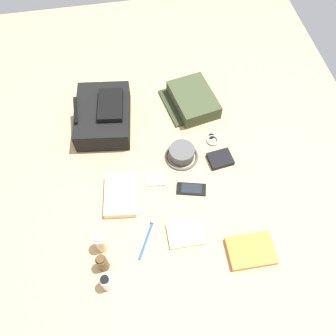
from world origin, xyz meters
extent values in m
cube|color=tan|center=(0.00, 0.00, -0.01)|extent=(2.64, 2.02, 0.02)
cube|color=black|center=(0.34, 0.26, 0.06)|extent=(0.38, 0.30, 0.11)
cube|color=black|center=(0.34, 0.22, 0.13)|extent=(0.21, 0.14, 0.03)
cylinder|color=black|center=(0.34, 0.39, 0.12)|extent=(0.16, 0.02, 0.02)
cube|color=#384228|center=(0.38, -0.20, 0.04)|extent=(0.30, 0.24, 0.08)
cube|color=#2C3520|center=(0.38, -0.09, 0.01)|extent=(0.27, 0.12, 0.01)
cylinder|color=#4D4D4D|center=(0.07, -0.08, 0.04)|extent=(0.12, 0.12, 0.05)
torus|color=#4D4D4D|center=(0.07, -0.08, 0.01)|extent=(0.16, 0.16, 0.01)
cylinder|color=white|center=(-0.46, 0.32, 0.05)|extent=(0.04, 0.04, 0.10)
cylinder|color=black|center=(-0.46, 0.32, 0.11)|extent=(0.03, 0.03, 0.01)
cylinder|color=#473319|center=(-0.38, 0.33, 0.05)|extent=(0.04, 0.04, 0.10)
cylinder|color=#473319|center=(-0.38, 0.33, 0.10)|extent=(0.03, 0.03, 0.01)
cylinder|color=beige|center=(-0.30, 0.32, 0.06)|extent=(0.05, 0.05, 0.11)
cylinder|color=beige|center=(-0.30, 0.32, 0.12)|extent=(0.04, 0.04, 0.01)
cube|color=orange|center=(-0.43, -0.27, 0.01)|extent=(0.14, 0.19, 0.02)
cube|color=white|center=(-0.43, -0.27, 0.01)|extent=(0.13, 0.18, 0.02)
cube|color=black|center=(-0.11, -0.09, 0.01)|extent=(0.09, 0.14, 0.01)
cube|color=black|center=(-0.11, -0.09, 0.01)|extent=(0.07, 0.10, 0.00)
cube|color=#B7B7BC|center=(-0.04, 0.06, 0.01)|extent=(0.06, 0.09, 0.01)
cylinder|color=silver|center=(-0.04, 0.05, 0.01)|extent=(0.03, 0.03, 0.00)
torus|color=#99999E|center=(0.14, -0.25, 0.01)|extent=(0.06, 0.06, 0.01)
cylinder|color=black|center=(0.16, -0.25, 0.01)|extent=(0.03, 0.03, 0.01)
cylinder|color=blue|center=(-0.30, 0.14, 0.00)|extent=(0.17, 0.10, 0.01)
cube|color=white|center=(-0.23, 0.11, 0.02)|extent=(0.02, 0.02, 0.01)
cube|color=black|center=(0.02, -0.26, 0.01)|extent=(0.10, 0.12, 0.02)
cube|color=beige|center=(-0.31, -0.02, 0.01)|extent=(0.11, 0.15, 0.02)
cube|color=beige|center=(-0.09, 0.23, 0.02)|extent=(0.22, 0.16, 0.04)
camera|label=1|loc=(-0.79, 0.14, 1.41)|focal=37.26mm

